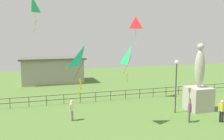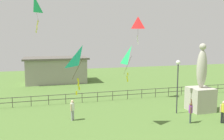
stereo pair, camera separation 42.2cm
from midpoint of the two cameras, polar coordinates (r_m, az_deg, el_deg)
name	(u,v)px [view 1 (the left image)]	position (r m, az deg, el deg)	size (l,w,h in m)	color
statue_monument	(199,91)	(22.45, 18.95, -4.63)	(1.91, 1.91, 5.78)	#B2AD9E
lamppost	(176,75)	(20.81, 14.13, -1.06)	(0.36, 0.36, 4.44)	#38383D
person_0	(190,111)	(19.23, 16.95, -8.99)	(0.38, 0.41, 1.77)	#3F4C47
person_1	(222,110)	(20.04, 23.57, -8.42)	(0.44, 0.32, 1.67)	black
person_6	(72,109)	(19.02, -9.95, -8.90)	(0.36, 0.37, 1.57)	#99999E
kite_0	(136,24)	(25.13, 5.03, 10.48)	(1.18, 1.27, 2.67)	red
kite_2	(85,59)	(12.39, -7.33, 2.48)	(1.14, 1.19, 2.47)	#19B2B2
kite_3	(131,56)	(17.05, 3.77, 3.15)	(1.00, 0.84, 2.46)	#1EB759
kite_4	(32,6)	(23.08, -18.53, 13.93)	(0.90, 0.87, 3.17)	#1EB759
waterfront_railing	(86,96)	(24.12, -6.61, -6.02)	(36.01, 0.06, 0.95)	#4C4742
pavilion_building	(52,70)	(35.38, -13.97, 0.04)	(8.68, 5.10, 3.53)	gray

